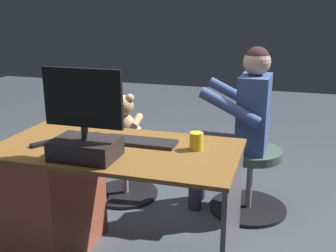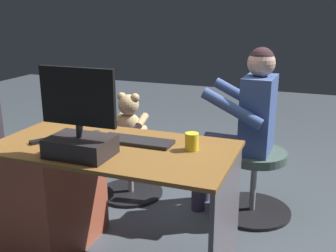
{
  "view_description": "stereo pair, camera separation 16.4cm",
  "coord_description": "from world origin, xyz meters",
  "px_view_note": "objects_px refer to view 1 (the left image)",
  "views": [
    {
      "loc": [
        -0.86,
        2.35,
        1.47
      ],
      "look_at": [
        -0.18,
        0.06,
        0.75
      ],
      "focal_mm": 43.06,
      "sensor_mm": 36.0,
      "label": 1
    },
    {
      "loc": [
        -1.02,
        2.3,
        1.47
      ],
      "look_at": [
        -0.18,
        0.06,
        0.75
      ],
      "focal_mm": 43.06,
      "sensor_mm": 36.0,
      "label": 2
    }
  ],
  "objects_px": {
    "computer_mouse": "(96,135)",
    "office_chair_teddy": "(125,162)",
    "desk": "(64,196)",
    "visitor_chair": "(250,176)",
    "cup": "(196,141)",
    "tv_remote": "(44,143)",
    "keyboard": "(139,142)",
    "monitor": "(85,133)",
    "teddy_bear": "(124,118)",
    "person": "(240,117)"
  },
  "relations": [
    {
      "from": "computer_mouse",
      "to": "office_chair_teddy",
      "type": "height_order",
      "value": "computer_mouse"
    },
    {
      "from": "desk",
      "to": "visitor_chair",
      "type": "bearing_deg",
      "value": -139.17
    },
    {
      "from": "cup",
      "to": "tv_remote",
      "type": "bearing_deg",
      "value": 11.57
    },
    {
      "from": "desk",
      "to": "cup",
      "type": "xyz_separation_m",
      "value": [
        -0.78,
        -0.09,
        0.39
      ]
    },
    {
      "from": "keyboard",
      "to": "visitor_chair",
      "type": "height_order",
      "value": "keyboard"
    },
    {
      "from": "monitor",
      "to": "tv_remote",
      "type": "xyz_separation_m",
      "value": [
        0.32,
        -0.11,
        -0.12
      ]
    },
    {
      "from": "computer_mouse",
      "to": "teddy_bear",
      "type": "xyz_separation_m",
      "value": [
        0.13,
        -0.74,
        -0.1
      ]
    },
    {
      "from": "cup",
      "to": "office_chair_teddy",
      "type": "distance_m",
      "value": 1.15
    },
    {
      "from": "cup",
      "to": "office_chair_teddy",
      "type": "bearing_deg",
      "value": -45.34
    },
    {
      "from": "computer_mouse",
      "to": "cup",
      "type": "xyz_separation_m",
      "value": [
        -0.6,
        0.02,
        0.03
      ]
    },
    {
      "from": "cup",
      "to": "teddy_bear",
      "type": "height_order",
      "value": "teddy_bear"
    },
    {
      "from": "cup",
      "to": "tv_remote",
      "type": "relative_size",
      "value": 0.63
    },
    {
      "from": "person",
      "to": "keyboard",
      "type": "bearing_deg",
      "value": 58.68
    },
    {
      "from": "cup",
      "to": "tv_remote",
      "type": "xyz_separation_m",
      "value": [
        0.83,
        0.17,
        -0.04
      ]
    },
    {
      "from": "monitor",
      "to": "tv_remote",
      "type": "height_order",
      "value": "monitor"
    },
    {
      "from": "office_chair_teddy",
      "to": "visitor_chair",
      "type": "xyz_separation_m",
      "value": [
        -0.97,
        -0.04,
        -0.01
      ]
    },
    {
      "from": "monitor",
      "to": "teddy_bear",
      "type": "xyz_separation_m",
      "value": [
        0.23,
        -1.03,
        -0.21
      ]
    },
    {
      "from": "monitor",
      "to": "visitor_chair",
      "type": "bearing_deg",
      "value": -124.89
    },
    {
      "from": "monitor",
      "to": "office_chair_teddy",
      "type": "distance_m",
      "value": 1.19
    },
    {
      "from": "computer_mouse",
      "to": "visitor_chair",
      "type": "distance_m",
      "value": 1.23
    },
    {
      "from": "desk",
      "to": "tv_remote",
      "type": "xyz_separation_m",
      "value": [
        0.05,
        0.08,
        0.35
      ]
    },
    {
      "from": "computer_mouse",
      "to": "office_chair_teddy",
      "type": "bearing_deg",
      "value": -79.55
    },
    {
      "from": "desk",
      "to": "person",
      "type": "xyz_separation_m",
      "value": [
        -0.92,
        -0.87,
        0.33
      ]
    },
    {
      "from": "cup",
      "to": "person",
      "type": "xyz_separation_m",
      "value": [
        -0.14,
        -0.78,
        -0.06
      ]
    },
    {
      "from": "visitor_chair",
      "to": "person",
      "type": "height_order",
      "value": "person"
    },
    {
      "from": "computer_mouse",
      "to": "tv_remote",
      "type": "relative_size",
      "value": 0.64
    },
    {
      "from": "desk",
      "to": "keyboard",
      "type": "bearing_deg",
      "value": -168.18
    },
    {
      "from": "teddy_bear",
      "to": "person",
      "type": "distance_m",
      "value": 0.88
    },
    {
      "from": "monitor",
      "to": "teddy_bear",
      "type": "relative_size",
      "value": 1.28
    },
    {
      "from": "monitor",
      "to": "keyboard",
      "type": "bearing_deg",
      "value": -122.46
    },
    {
      "from": "desk",
      "to": "computer_mouse",
      "type": "xyz_separation_m",
      "value": [
        -0.18,
        -0.11,
        0.36
      ]
    },
    {
      "from": "monitor",
      "to": "computer_mouse",
      "type": "height_order",
      "value": "monitor"
    },
    {
      "from": "visitor_chair",
      "to": "keyboard",
      "type": "bearing_deg",
      "value": 54.26
    },
    {
      "from": "desk",
      "to": "keyboard",
      "type": "relative_size",
      "value": 3.18
    },
    {
      "from": "office_chair_teddy",
      "to": "tv_remote",
      "type": "bearing_deg",
      "value": 84.35
    },
    {
      "from": "cup",
      "to": "teddy_bear",
      "type": "bearing_deg",
      "value": -45.79
    },
    {
      "from": "tv_remote",
      "to": "teddy_bear",
      "type": "bearing_deg",
      "value": -63.17
    },
    {
      "from": "tv_remote",
      "to": "office_chair_teddy",
      "type": "xyz_separation_m",
      "value": [
        -0.09,
        -0.91,
        -0.45
      ]
    },
    {
      "from": "keyboard",
      "to": "tv_remote",
      "type": "height_order",
      "value": "keyboard"
    },
    {
      "from": "keyboard",
      "to": "person",
      "type": "relative_size",
      "value": 0.35
    },
    {
      "from": "office_chair_teddy",
      "to": "keyboard",
      "type": "bearing_deg",
      "value": 118.81
    },
    {
      "from": "office_chair_teddy",
      "to": "person",
      "type": "relative_size",
      "value": 0.43
    },
    {
      "from": "desk",
      "to": "person",
      "type": "distance_m",
      "value": 1.31
    },
    {
      "from": "keyboard",
      "to": "office_chair_teddy",
      "type": "height_order",
      "value": "keyboard"
    },
    {
      "from": "tv_remote",
      "to": "desk",
      "type": "bearing_deg",
      "value": -87.88
    },
    {
      "from": "monitor",
      "to": "cup",
      "type": "height_order",
      "value": "monitor"
    },
    {
      "from": "tv_remote",
      "to": "teddy_bear",
      "type": "relative_size",
      "value": 0.42
    },
    {
      "from": "cup",
      "to": "visitor_chair",
      "type": "height_order",
      "value": "cup"
    },
    {
      "from": "monitor",
      "to": "office_chair_teddy",
      "type": "bearing_deg",
      "value": -77.52
    },
    {
      "from": "computer_mouse",
      "to": "office_chair_teddy",
      "type": "distance_m",
      "value": 0.87
    }
  ]
}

